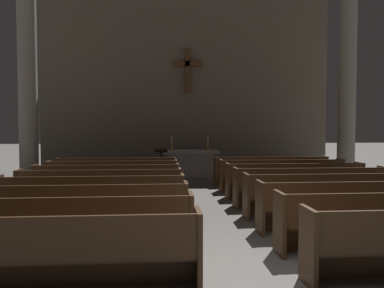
{
  "coord_description": "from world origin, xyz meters",
  "views": [
    {
      "loc": [
        -1.1,
        -4.48,
        1.92
      ],
      "look_at": [
        0.0,
        9.28,
        1.31
      ],
      "focal_mm": 36.1,
      "sensor_mm": 36.0,
      "label": 1
    }
  ],
  "objects_px": {
    "pew_right_row_7": "(282,175)",
    "column_right_second": "(347,83)",
    "pew_right_row_6": "(295,180)",
    "lectern": "(161,166)",
    "pew_left_row_7": "(113,177)",
    "column_left_second": "(28,80)",
    "pew_right_row_8": "(271,171)",
    "candlestick_left": "(172,146)",
    "pew_left_row_3": "(80,211)",
    "candlestick_right": "(208,146)",
    "pew_left_row_8": "(117,172)",
    "pew_right_row_5": "(311,187)",
    "pew_right_row_4": "(332,195)",
    "pew_left_row_6": "(107,182)",
    "pew_left_row_4": "(92,198)",
    "pew_left_row_2": "(63,228)",
    "altar": "(190,163)",
    "pew_right_row_3": "(359,206)",
    "pew_left_row_1": "(38,254)",
    "pew_left_row_5": "(101,189)"
  },
  "relations": [
    {
      "from": "pew_right_row_7",
      "to": "column_right_second",
      "type": "relative_size",
      "value": 0.52
    },
    {
      "from": "pew_right_row_6",
      "to": "lectern",
      "type": "relative_size",
      "value": 3.23
    },
    {
      "from": "pew_left_row_7",
      "to": "column_left_second",
      "type": "relative_size",
      "value": 0.52
    },
    {
      "from": "pew_right_row_7",
      "to": "lectern",
      "type": "height_order",
      "value": "lectern"
    },
    {
      "from": "pew_right_row_8",
      "to": "candlestick_left",
      "type": "height_order",
      "value": "candlestick_left"
    },
    {
      "from": "pew_left_row_3",
      "to": "pew_right_row_8",
      "type": "distance_m",
      "value": 7.58
    },
    {
      "from": "pew_left_row_7",
      "to": "candlestick_right",
      "type": "bearing_deg",
      "value": 48.03
    },
    {
      "from": "pew_left_row_8",
      "to": "pew_right_row_6",
      "type": "bearing_deg",
      "value": -24.45
    },
    {
      "from": "column_right_second",
      "to": "candlestick_left",
      "type": "bearing_deg",
      "value": 167.94
    },
    {
      "from": "pew_left_row_7",
      "to": "pew_right_row_7",
      "type": "relative_size",
      "value": 1.0
    },
    {
      "from": "pew_right_row_5",
      "to": "column_right_second",
      "type": "distance_m",
      "value": 6.23
    },
    {
      "from": "pew_left_row_7",
      "to": "column_right_second",
      "type": "distance_m",
      "value": 8.91
    },
    {
      "from": "pew_right_row_4",
      "to": "pew_right_row_7",
      "type": "bearing_deg",
      "value": 90.0
    },
    {
      "from": "pew_right_row_4",
      "to": "pew_left_row_6",
      "type": "bearing_deg",
      "value": 155.55
    },
    {
      "from": "pew_left_row_4",
      "to": "pew_right_row_6",
      "type": "distance_m",
      "value": 5.5
    },
    {
      "from": "pew_left_row_2",
      "to": "pew_left_row_6",
      "type": "distance_m",
      "value": 4.55
    },
    {
      "from": "column_left_second",
      "to": "column_right_second",
      "type": "height_order",
      "value": "same"
    },
    {
      "from": "pew_right_row_6",
      "to": "candlestick_right",
      "type": "bearing_deg",
      "value": 110.99
    },
    {
      "from": "pew_left_row_6",
      "to": "candlestick_left",
      "type": "bearing_deg",
      "value": 69.01
    },
    {
      "from": "altar",
      "to": "candlestick_right",
      "type": "bearing_deg",
      "value": 0.0
    },
    {
      "from": "pew_right_row_3",
      "to": "pew_right_row_5",
      "type": "distance_m",
      "value": 2.28
    },
    {
      "from": "altar",
      "to": "pew_left_row_6",
      "type": "bearing_deg",
      "value": -118.04
    },
    {
      "from": "pew_left_row_2",
      "to": "pew_right_row_8",
      "type": "xyz_separation_m",
      "value": [
        5.0,
        6.83,
        0.0
      ]
    },
    {
      "from": "pew_left_row_8",
      "to": "candlestick_right",
      "type": "bearing_deg",
      "value": 37.11
    },
    {
      "from": "pew_right_row_7",
      "to": "column_left_second",
      "type": "xyz_separation_m",
      "value": [
        -8.09,
        2.22,
        3.01
      ]
    },
    {
      "from": "pew_left_row_6",
      "to": "altar",
      "type": "height_order",
      "value": "altar"
    },
    {
      "from": "pew_right_row_4",
      "to": "candlestick_right",
      "type": "bearing_deg",
      "value": 104.49
    },
    {
      "from": "pew_left_row_2",
      "to": "pew_left_row_8",
      "type": "relative_size",
      "value": 1.0
    },
    {
      "from": "pew_right_row_6",
      "to": "column_right_second",
      "type": "relative_size",
      "value": 0.52
    },
    {
      "from": "pew_right_row_6",
      "to": "lectern",
      "type": "distance_m",
      "value": 5.02
    },
    {
      "from": "pew_left_row_2",
      "to": "pew_left_row_3",
      "type": "height_order",
      "value": "same"
    },
    {
      "from": "pew_left_row_1",
      "to": "candlestick_right",
      "type": "xyz_separation_m",
      "value": [
        3.2,
        10.39,
        0.7
      ]
    },
    {
      "from": "pew_left_row_4",
      "to": "pew_right_row_5",
      "type": "bearing_deg",
      "value": 12.81
    },
    {
      "from": "pew_right_row_4",
      "to": "candlestick_left",
      "type": "xyz_separation_m",
      "value": [
        -3.2,
        6.97,
        0.7
      ]
    },
    {
      "from": "candlestick_left",
      "to": "candlestick_right",
      "type": "distance_m",
      "value": 1.4
    },
    {
      "from": "pew_right_row_6",
      "to": "pew_right_row_7",
      "type": "xyz_separation_m",
      "value": [
        0.0,
        1.14,
        0.0
      ]
    },
    {
      "from": "pew_left_row_6",
      "to": "pew_right_row_5",
      "type": "relative_size",
      "value": 1.0
    },
    {
      "from": "pew_left_row_3",
      "to": "pew_right_row_4",
      "type": "distance_m",
      "value": 5.13
    },
    {
      "from": "pew_left_row_5",
      "to": "pew_right_row_4",
      "type": "distance_m",
      "value": 5.13
    },
    {
      "from": "pew_left_row_7",
      "to": "pew_right_row_5",
      "type": "height_order",
      "value": "same"
    },
    {
      "from": "pew_left_row_4",
      "to": "column_left_second",
      "type": "height_order",
      "value": "column_left_second"
    },
    {
      "from": "pew_left_row_6",
      "to": "pew_right_row_5",
      "type": "xyz_separation_m",
      "value": [
        5.0,
        -1.14,
        0.0
      ]
    },
    {
      "from": "pew_right_row_8",
      "to": "candlestick_right",
      "type": "bearing_deg",
      "value": 126.64
    },
    {
      "from": "lectern",
      "to": "column_left_second",
      "type": "bearing_deg",
      "value": -178.17
    },
    {
      "from": "pew_right_row_3",
      "to": "candlestick_left",
      "type": "xyz_separation_m",
      "value": [
        -3.2,
        8.11,
        0.7
      ]
    },
    {
      "from": "pew_left_row_4",
      "to": "pew_right_row_3",
      "type": "distance_m",
      "value": 5.13
    },
    {
      "from": "pew_right_row_5",
      "to": "pew_left_row_1",
      "type": "bearing_deg",
      "value": -137.72
    },
    {
      "from": "pew_left_row_7",
      "to": "pew_right_row_6",
      "type": "height_order",
      "value": "same"
    },
    {
      "from": "pew_left_row_5",
      "to": "column_right_second",
      "type": "relative_size",
      "value": 0.52
    },
    {
      "from": "pew_left_row_4",
      "to": "pew_right_row_6",
      "type": "xyz_separation_m",
      "value": [
        5.0,
        2.28,
        0.0
      ]
    }
  ]
}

